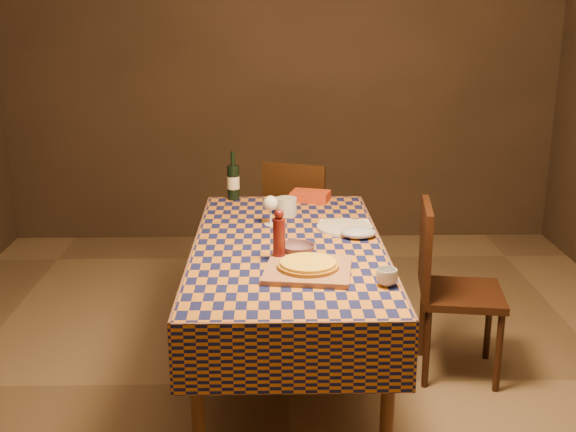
{
  "coord_description": "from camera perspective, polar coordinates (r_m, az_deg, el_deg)",
  "views": [
    {
      "loc": [
        -0.08,
        -3.38,
        1.91
      ],
      "look_at": [
        0.0,
        0.05,
        0.9
      ],
      "focal_mm": 45.0,
      "sensor_mm": 36.0,
      "label": 1
    }
  ],
  "objects": [
    {
      "name": "dining_table",
      "position": [
        3.6,
        0.02,
        -3.38
      ],
      "size": [
        0.94,
        1.84,
        0.77
      ],
      "color": "brown",
      "rests_on": "ground"
    },
    {
      "name": "tumbler",
      "position": [
        3.07,
        7.82,
        -4.81
      ],
      "size": [
        0.12,
        0.12,
        0.07
      ],
      "primitive_type": "imported",
      "rotation": [
        0.0,
        0.0,
        0.32
      ],
      "color": "silver",
      "rests_on": "dining_table"
    },
    {
      "name": "takeout_container",
      "position": [
        4.35,
        1.78,
        1.59
      ],
      "size": [
        0.26,
        0.21,
        0.06
      ],
      "primitive_type": "cube",
      "rotation": [
        0.0,
        0.0,
        -0.29
      ],
      "color": "#B13717",
      "rests_on": "dining_table"
    },
    {
      "name": "chair_far",
      "position": [
        4.82,
        0.89,
        -0.35
      ],
      "size": [
        0.54,
        0.55,
        0.93
      ],
      "color": "black",
      "rests_on": "ground"
    },
    {
      "name": "wine_bottle",
      "position": [
        4.38,
        -4.34,
        2.73
      ],
      "size": [
        0.08,
        0.08,
        0.3
      ],
      "color": "black",
      "rests_on": "dining_table"
    },
    {
      "name": "pepper_mill",
      "position": [
        3.31,
        -0.71,
        -1.64
      ],
      "size": [
        0.06,
        0.06,
        0.24
      ],
      "color": "#4C1112",
      "rests_on": "dining_table"
    },
    {
      "name": "bowl",
      "position": [
        3.41,
        0.75,
        -2.68
      ],
      "size": [
        0.17,
        0.17,
        0.05
      ],
      "primitive_type": "imported",
      "rotation": [
        0.0,
        0.0,
        0.06
      ],
      "color": "#624552",
      "rests_on": "dining_table"
    },
    {
      "name": "flour_patch",
      "position": [
        3.89,
        4.55,
        -0.69
      ],
      "size": [
        0.28,
        0.22,
        0.0
      ],
      "primitive_type": "cube",
      "rotation": [
        0.0,
        0.0,
        -0.03
      ],
      "color": "white",
      "rests_on": "dining_table"
    },
    {
      "name": "flour_bag",
      "position": [
        3.68,
        5.58,
        -1.31
      ],
      "size": [
        0.18,
        0.14,
        0.05
      ],
      "primitive_type": "ellipsoid",
      "rotation": [
        0.0,
        0.0,
        -0.01
      ],
      "color": "#9DA8C9",
      "rests_on": "dining_table"
    },
    {
      "name": "white_plate",
      "position": [
        3.81,
        4.49,
        -0.92
      ],
      "size": [
        0.35,
        0.35,
        0.02
      ],
      "primitive_type": "cylinder",
      "rotation": [
        0.0,
        0.0,
        0.23
      ],
      "color": "silver",
      "rests_on": "dining_table"
    },
    {
      "name": "room",
      "position": [
        3.43,
        0.02,
        6.99
      ],
      "size": [
        5.0,
        5.1,
        2.7
      ],
      "color": "brown",
      "rests_on": "ground"
    },
    {
      "name": "pizza",
      "position": [
        3.19,
        1.61,
        -3.85
      ],
      "size": [
        0.34,
        0.34,
        0.03
      ],
      "color": "#A26D1B",
      "rests_on": "cutting_board"
    },
    {
      "name": "wine_glass",
      "position": [
        3.85,
        -1.38,
        0.93
      ],
      "size": [
        0.09,
        0.09,
        0.16
      ],
      "color": "white",
      "rests_on": "dining_table"
    },
    {
      "name": "deli_tub",
      "position": [
        4.04,
        -0.15,
        0.75
      ],
      "size": [
        0.15,
        0.15,
        0.1
      ],
      "primitive_type": "cylinder",
      "rotation": [
        0.0,
        0.0,
        -0.31
      ],
      "color": "silver",
      "rests_on": "dining_table"
    },
    {
      "name": "chair_right",
      "position": [
        3.87,
        12.39,
        -5.02
      ],
      "size": [
        0.48,
        0.48,
        0.93
      ],
      "color": "black",
      "rests_on": "ground"
    },
    {
      "name": "cutting_board",
      "position": [
        3.2,
        1.6,
        -4.27
      ],
      "size": [
        0.42,
        0.42,
        0.02
      ],
      "primitive_type": "cube",
      "rotation": [
        0.0,
        0.0,
        -0.14
      ],
      "color": "#9B6849",
      "rests_on": "dining_table"
    }
  ]
}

